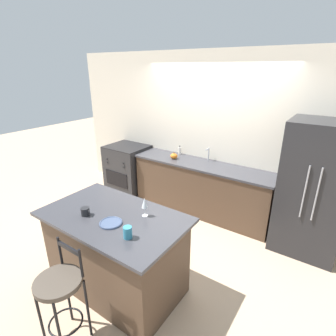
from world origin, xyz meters
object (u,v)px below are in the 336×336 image
Objects in this scene: bar_stool_near at (61,291)px; coffee_mug at (85,212)px; refrigerator at (313,189)px; oven_range at (128,168)px; tumbler_cup at (128,232)px; soap_bottle at (180,151)px; pumpkin_decoration at (174,156)px; wine_glass at (145,203)px; dinner_plate at (111,223)px.

bar_stool_near is 0.78m from coffee_mug.
coffee_mug is (-0.31, 0.58, 0.42)m from bar_stool_near.
refrigerator is 1.92× the size of oven_range.
tumbler_cup reaches higher than soap_bottle.
bar_stool_near is 8.35× the size of coffee_mug.
refrigerator is 2.22m from pumpkin_decoration.
wine_glass reaches higher than bar_stool_near.
refrigerator is 11.08× the size of soap_bottle.
pumpkin_decoration is (1.13, -0.01, 0.48)m from oven_range.
dinner_plate is (-1.56, -2.15, 0.06)m from refrigerator.
refrigerator is 3.38m from oven_range.
bar_stool_near is at bearing -121.37° from tumbler_cup.
bar_stool_near is at bearing -77.41° from soap_bottle.
wine_glass reaches higher than dinner_plate.
oven_range is 1.22m from soap_bottle.
dinner_plate is 1.40× the size of soap_bottle.
pumpkin_decoration is 0.76× the size of soap_bottle.
refrigerator is 14.49× the size of pumpkin_decoration.
bar_stool_near is 7.99× the size of pumpkin_decoration.
pumpkin_decoration is at bearing 102.79° from bar_stool_near.
soap_bottle is (-0.89, 2.11, -0.13)m from wine_glass.
bar_stool_near reaches higher than dinner_plate.
bar_stool_near is 2.86m from pumpkin_decoration.
bar_stool_near is at bearing -61.82° from coffee_mug.
coffee_mug is (-0.53, -0.35, -0.11)m from wine_glass.
wine_glass is 0.64m from coffee_mug.
refrigerator is at bearing -6.96° from soap_bottle.
soap_bottle is at bearing 13.83° from oven_range.
dinner_plate is at bearing -50.37° from oven_range.
refrigerator is at bearing 60.12° from bar_stool_near.
tumbler_cup is (0.33, 0.54, 0.44)m from bar_stool_near.
dinner_plate is 2.52m from soap_bottle.
pumpkin_decoration is 0.28m from soap_bottle.
refrigerator is at bearing 49.00° from coffee_mug.
oven_range is 5.78× the size of soap_bottle.
bar_stool_near is 1.09m from wine_glass.
wine_glass reaches higher than oven_range.
dinner_plate is 0.39m from wine_glass.
soap_bottle is at bearing 112.93° from wine_glass.
dinner_plate is at bearing 87.57° from bar_stool_near.
refrigerator is 8.61× the size of wine_glass.
tumbler_cup is (0.30, -0.08, 0.05)m from dinner_plate.
pumpkin_decoration is at bearing 98.25° from coffee_mug.
wine_glass is (-1.37, -1.84, 0.20)m from refrigerator.
bar_stool_near is 8.66× the size of tumbler_cup.
refrigerator is 2.66m from dinner_plate.
dinner_plate reaches higher than oven_range.
wine_glass is at bearing 76.88° from bar_stool_near.
soap_bottle is (-1.01, 2.50, -0.04)m from tumbler_cup.
pumpkin_decoration is at bearing 113.26° from tumbler_cup.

